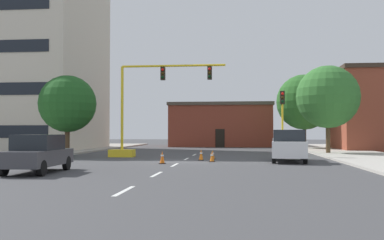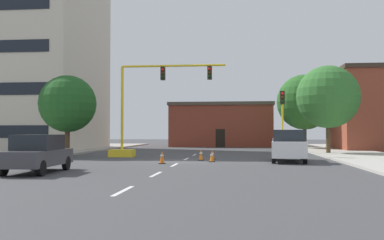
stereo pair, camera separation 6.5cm
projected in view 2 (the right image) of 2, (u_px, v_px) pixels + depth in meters
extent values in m
plane|color=#424244|center=(181.00, 161.00, 27.88)|extent=(160.00, 160.00, 0.00)
cube|color=#9E998E|center=(44.00, 153.00, 37.21)|extent=(6.00, 56.00, 0.14)
cube|color=#B2ADA3|center=(357.00, 155.00, 34.46)|extent=(6.00, 56.00, 0.14)
cube|color=silver|center=(123.00, 191.00, 13.97)|extent=(0.16, 2.40, 0.01)
cube|color=silver|center=(156.00, 174.00, 19.44)|extent=(0.16, 2.40, 0.01)
cube|color=silver|center=(174.00, 165.00, 24.90)|extent=(0.16, 2.40, 0.01)
cube|color=silver|center=(186.00, 159.00, 30.37)|extent=(0.16, 2.40, 0.01)
cube|color=silver|center=(194.00, 155.00, 35.83)|extent=(0.16, 2.40, 0.01)
cube|color=beige|center=(24.00, 59.00, 46.17)|extent=(14.34, 13.97, 18.84)
cube|color=brown|center=(222.00, 127.00, 57.67)|extent=(12.61, 9.55, 5.09)
cube|color=#4C4238|center=(222.00, 106.00, 57.74)|extent=(12.91, 9.85, 0.40)
cube|color=black|center=(220.00, 138.00, 52.86)|extent=(1.10, 0.06, 2.20)
cube|color=yellow|center=(122.00, 153.00, 32.92)|extent=(1.80, 1.20, 0.55)
cylinder|color=yellow|center=(122.00, 108.00, 33.01)|extent=(0.20, 0.20, 6.20)
cylinder|color=yellow|center=(173.00, 66.00, 32.68)|extent=(7.71, 0.16, 0.16)
cube|color=black|center=(163.00, 74.00, 32.75)|extent=(0.32, 0.36, 0.95)
sphere|color=red|center=(162.00, 70.00, 32.56)|extent=(0.20, 0.20, 0.20)
sphere|color=#38280A|center=(162.00, 73.00, 32.56)|extent=(0.20, 0.20, 0.20)
sphere|color=black|center=(162.00, 77.00, 32.55)|extent=(0.20, 0.20, 0.20)
cube|color=black|center=(210.00, 73.00, 32.37)|extent=(0.32, 0.36, 0.95)
sphere|color=red|center=(209.00, 69.00, 32.19)|extent=(0.20, 0.20, 0.20)
sphere|color=#38280A|center=(209.00, 73.00, 32.18)|extent=(0.20, 0.20, 0.20)
sphere|color=black|center=(209.00, 77.00, 32.17)|extent=(0.20, 0.20, 0.20)
cylinder|color=yellow|center=(282.00, 124.00, 31.72)|extent=(0.14, 0.14, 4.80)
cube|color=black|center=(282.00, 98.00, 31.77)|extent=(0.32, 0.36, 0.95)
sphere|color=red|center=(283.00, 94.00, 31.59)|extent=(0.20, 0.20, 0.20)
sphere|color=#38280A|center=(283.00, 97.00, 31.58)|extent=(0.20, 0.20, 0.20)
sphere|color=black|center=(283.00, 101.00, 31.57)|extent=(0.20, 0.20, 0.20)
cylinder|color=#4C3823|center=(305.00, 136.00, 47.64)|extent=(0.36, 0.36, 2.84)
sphere|color=#286023|center=(305.00, 102.00, 47.74)|extent=(5.98, 5.98, 5.98)
cylinder|color=#4C3823|center=(328.00, 137.00, 36.37)|extent=(0.36, 0.36, 2.81)
sphere|color=#33702D|center=(328.00, 97.00, 36.46)|extent=(5.18, 5.18, 5.18)
cylinder|color=#4C3823|center=(67.00, 141.00, 32.84)|extent=(0.36, 0.36, 2.37)
sphere|color=#1E511E|center=(68.00, 104.00, 32.92)|extent=(4.24, 4.24, 4.24)
cube|color=white|center=(289.00, 149.00, 27.71)|extent=(2.48, 5.56, 0.95)
cube|color=#1E2328|center=(289.00, 136.00, 26.85)|extent=(2.00, 1.96, 0.70)
cube|color=white|center=(288.00, 139.00, 28.89)|extent=(2.25, 2.98, 0.16)
cylinder|color=black|center=(305.00, 158.00, 25.72)|extent=(0.28, 0.70, 0.68)
cylinder|color=black|center=(274.00, 158.00, 26.07)|extent=(0.28, 0.70, 0.68)
cylinder|color=black|center=(302.00, 155.00, 29.32)|extent=(0.28, 0.70, 0.68)
cylinder|color=black|center=(275.00, 155.00, 29.67)|extent=(0.28, 0.70, 0.68)
cube|color=#3D3D42|center=(37.00, 158.00, 20.17)|extent=(2.05, 4.58, 0.70)
cube|color=#1E2328|center=(38.00, 142.00, 20.29)|extent=(1.80, 2.37, 0.70)
cylinder|color=black|center=(33.00, 163.00, 21.74)|extent=(0.25, 0.69, 0.68)
cylinder|color=black|center=(66.00, 163.00, 21.63)|extent=(0.25, 0.69, 0.68)
cylinder|color=black|center=(3.00, 168.00, 18.68)|extent=(0.25, 0.69, 0.68)
cylinder|color=black|center=(41.00, 168.00, 18.58)|extent=(0.25, 0.69, 0.68)
cube|color=black|center=(213.00, 159.00, 30.01)|extent=(0.36, 0.36, 0.04)
cone|color=orange|center=(213.00, 154.00, 30.02)|extent=(0.28, 0.28, 0.61)
cylinder|color=white|center=(213.00, 153.00, 30.02)|extent=(0.19, 0.19, 0.08)
cube|color=black|center=(201.00, 160.00, 28.93)|extent=(0.36, 0.36, 0.04)
cone|color=orange|center=(201.00, 154.00, 28.94)|extent=(0.28, 0.28, 0.70)
cylinder|color=white|center=(201.00, 153.00, 28.94)|extent=(0.19, 0.19, 0.08)
cube|color=black|center=(162.00, 163.00, 25.80)|extent=(0.36, 0.36, 0.04)
cone|color=orange|center=(162.00, 157.00, 25.81)|extent=(0.28, 0.28, 0.71)
cylinder|color=white|center=(162.00, 156.00, 25.81)|extent=(0.19, 0.19, 0.08)
cube|color=black|center=(212.00, 162.00, 27.46)|extent=(0.36, 0.36, 0.04)
cone|color=orange|center=(212.00, 156.00, 27.47)|extent=(0.28, 0.28, 0.62)
cylinder|color=white|center=(212.00, 155.00, 27.47)|extent=(0.19, 0.19, 0.08)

